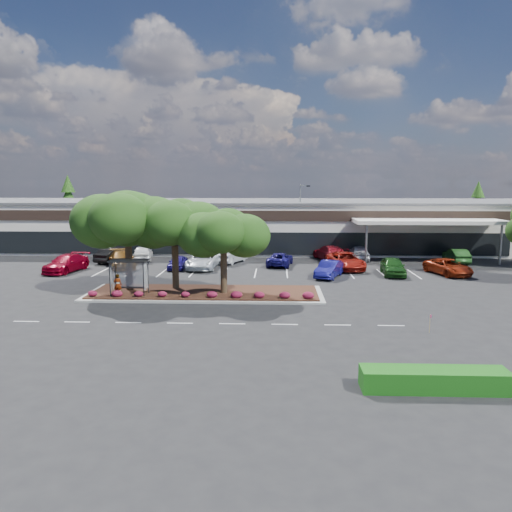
{
  "coord_description": "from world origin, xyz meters",
  "views": [
    {
      "loc": [
        3.46,
        -33.37,
        8.45
      ],
      "look_at": [
        1.81,
        6.94,
        2.6
      ],
      "focal_mm": 35.0,
      "sensor_mm": 36.0,
      "label": 1
    }
  ],
  "objects_px": {
    "light_pole": "(301,223)",
    "car_0": "(66,263)",
    "survey_stake": "(430,321)",
    "car_1": "(122,260)"
  },
  "relations": [
    {
      "from": "car_0",
      "to": "car_1",
      "type": "relative_size",
      "value": 0.98
    },
    {
      "from": "light_pole",
      "to": "car_0",
      "type": "bearing_deg",
      "value": -148.12
    },
    {
      "from": "survey_stake",
      "to": "car_0",
      "type": "height_order",
      "value": "car_0"
    },
    {
      "from": "survey_stake",
      "to": "car_1",
      "type": "relative_size",
      "value": 0.18
    },
    {
      "from": "light_pole",
      "to": "car_0",
      "type": "xyz_separation_m",
      "value": [
        -23.34,
        -14.52,
        -2.86
      ]
    },
    {
      "from": "car_1",
      "to": "survey_stake",
      "type": "bearing_deg",
      "value": -63.21
    },
    {
      "from": "survey_stake",
      "to": "car_1",
      "type": "xyz_separation_m",
      "value": [
        -24.43,
        21.3,
        0.16
      ]
    },
    {
      "from": "car_1",
      "to": "car_0",
      "type": "bearing_deg",
      "value": -174.26
    },
    {
      "from": "survey_stake",
      "to": "car_0",
      "type": "bearing_deg",
      "value": 147.17
    },
    {
      "from": "car_0",
      "to": "survey_stake",
      "type": "bearing_deg",
      "value": -23.15
    }
  ]
}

